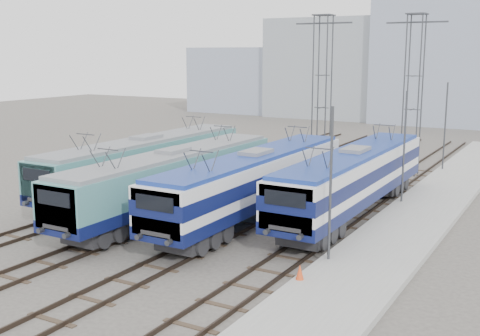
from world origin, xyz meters
The scene contains 15 objects.
ground centered at (0.00, 0.00, 0.00)m, with size 160.00×160.00×0.00m, color #514C47.
platform centered at (10.20, 8.00, 0.15)m, with size 4.00×70.00×0.30m, color #9E9E99.
locomotive_far_left centered at (-6.75, 8.55, 2.27)m, with size 2.89×18.26×3.44m.
locomotive_center_left centered at (-2.25, 5.32, 2.24)m, with size 2.84×17.95×3.38m.
locomotive_center_right centered at (2.25, 6.89, 2.32)m, with size 2.88×18.22×3.43m.
locomotive_far_right centered at (6.75, 10.35, 2.33)m, with size 2.89×18.31×3.44m.
catenary_tower_west centered at (0.00, 22.00, 6.64)m, with size 4.50×1.20×12.00m.
catenary_tower_east centered at (6.50, 24.00, 6.64)m, with size 4.50×1.20×12.00m.
mast_front centered at (8.60, 2.00, 3.50)m, with size 0.12×0.12×7.00m, color #3F4247.
mast_mid centered at (8.60, 14.00, 3.50)m, with size 0.12×0.12×7.00m, color #3F4247.
mast_rear centered at (8.60, 26.00, 3.50)m, with size 0.12×0.12×7.00m, color #3F4247.
safety_cone centered at (8.50, -0.84, 0.61)m, with size 0.33×0.33×0.61m, color #DF471A.
building_west centered at (-14.00, 62.00, 7.00)m, with size 18.00×12.00×14.00m, color #929AA3.
building_center centered at (4.00, 62.00, 9.00)m, with size 22.00×14.00×18.00m, color #939DB4.
building_far_west centered at (-30.00, 62.00, 5.00)m, with size 14.00×10.00×10.00m, color #939DB4.
Camera 1 is at (17.70, -21.75, 9.19)m, focal length 45.00 mm.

